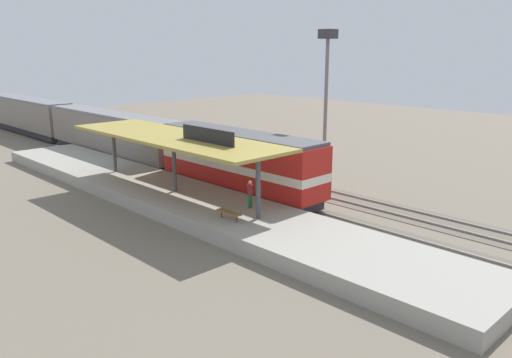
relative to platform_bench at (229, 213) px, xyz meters
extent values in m
plane|color=#706656|center=(8.00, 7.09, -1.34)|extent=(120.00, 120.00, 0.00)
cube|color=#5F5649|center=(6.00, 7.09, -1.32)|extent=(3.20, 110.00, 0.04)
cube|color=gray|center=(5.28, 7.09, -1.26)|extent=(0.10, 110.00, 0.16)
cube|color=gray|center=(6.72, 7.09, -1.26)|extent=(0.10, 110.00, 0.16)
cube|color=#5F5649|center=(10.60, 7.09, -1.32)|extent=(3.20, 110.00, 0.04)
cube|color=gray|center=(9.88, 7.09, -1.26)|extent=(0.10, 110.00, 0.16)
cube|color=gray|center=(11.32, 7.09, -1.26)|extent=(0.10, 110.00, 0.16)
cube|color=#9E998E|center=(1.40, 7.09, -0.89)|extent=(6.00, 44.00, 0.90)
cylinder|color=#47474C|center=(1.40, -0.91, 1.36)|extent=(0.28, 0.28, 3.60)
cylinder|color=#47474C|center=(1.40, 7.09, 1.36)|extent=(0.28, 0.28, 3.60)
cylinder|color=#47474C|center=(1.40, 15.09, 1.36)|extent=(0.28, 0.28, 3.60)
cube|color=#A38E3D|center=(1.40, 7.09, 3.26)|extent=(5.20, 18.00, 0.20)
cube|color=black|center=(1.40, 3.49, 3.81)|extent=(0.12, 4.80, 0.90)
cylinder|color=#333338|center=(0.00, -0.65, -0.23)|extent=(0.07, 0.07, 0.42)
cylinder|color=#333338|center=(0.00, 0.65, -0.23)|extent=(0.07, 0.07, 0.42)
cube|color=brown|center=(0.00, 0.00, 0.02)|extent=(0.44, 1.70, 0.08)
cube|color=#28282D|center=(6.00, 5.76, -0.83)|extent=(2.60, 13.60, 0.70)
cube|color=red|center=(6.00, 5.76, 1.27)|extent=(2.90, 14.40, 3.50)
cube|color=#4C4C51|center=(6.00, 5.76, 3.14)|extent=(2.78, 14.11, 0.24)
cube|color=silver|center=(6.00, 5.76, 1.00)|extent=(2.93, 14.43, 0.56)
cube|color=#28282D|center=(6.00, 23.76, -0.83)|extent=(2.60, 19.20, 0.70)
cube|color=slate|center=(6.00, 23.76, 1.17)|extent=(2.90, 20.00, 3.30)
cube|color=slate|center=(6.00, 23.76, 2.94)|extent=(2.78, 19.60, 0.24)
cube|color=#28282D|center=(6.00, 44.56, -0.83)|extent=(2.60, 19.20, 0.70)
cube|color=slate|center=(6.00, 44.56, 1.17)|extent=(2.90, 20.00, 3.30)
cube|color=slate|center=(6.00, 44.56, 2.94)|extent=(2.78, 19.60, 0.24)
cylinder|color=slate|center=(13.80, 4.19, 4.16)|extent=(0.28, 0.28, 11.00)
cube|color=#333338|center=(13.80, 4.19, 10.01)|extent=(1.10, 1.10, 0.70)
cylinder|color=#23603D|center=(2.30, 0.80, -0.02)|extent=(0.16, 0.16, 0.84)
cylinder|color=#23603D|center=(2.48, 0.80, -0.02)|extent=(0.16, 0.16, 0.84)
cylinder|color=maroon|center=(2.39, 0.80, 0.72)|extent=(0.34, 0.34, 0.64)
sphere|color=tan|center=(2.39, 0.80, 1.15)|extent=(0.23, 0.23, 0.23)
camera|label=1|loc=(-17.96, -20.58, 8.89)|focal=35.83mm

